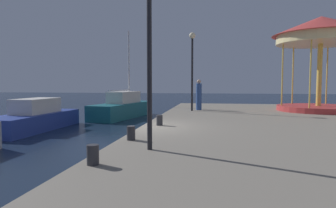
% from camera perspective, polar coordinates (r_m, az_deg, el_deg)
% --- Properties ---
extents(ground_plane, '(120.00, 120.00, 0.00)m').
position_cam_1_polar(ground_plane, '(11.38, -5.05, -8.21)').
color(ground_plane, '#162338').
extents(motorboat_blue, '(2.13, 5.84, 1.62)m').
position_cam_1_polar(motorboat_blue, '(16.69, -24.40, -2.53)').
color(motorboat_blue, navy).
rests_on(motorboat_blue, ground).
extents(sailboat_teal, '(2.97, 6.55, 6.19)m').
position_cam_1_polar(sailboat_teal, '(21.01, -8.73, -0.67)').
color(sailboat_teal, '#19606B').
rests_on(sailboat_teal, ground).
extents(carousel, '(5.39, 5.39, 5.44)m').
position_cam_1_polar(carousel, '(19.39, 27.45, 10.92)').
color(carousel, '#B23333').
rests_on(carousel, quay_dock).
extents(lamp_post_mid_promenade, '(0.36, 0.36, 4.48)m').
position_cam_1_polar(lamp_post_mid_promenade, '(7.23, -3.66, 15.47)').
color(lamp_post_mid_promenade, black).
rests_on(lamp_post_mid_promenade, quay_dock).
extents(lamp_post_far_end, '(0.36, 0.36, 4.54)m').
position_cam_1_polar(lamp_post_far_end, '(17.35, 4.71, 8.89)').
color(lamp_post_far_end, black).
rests_on(lamp_post_far_end, quay_dock).
extents(bollard_south, '(0.24, 0.24, 0.40)m').
position_cam_1_polar(bollard_south, '(8.46, -7.17, -5.59)').
color(bollard_south, '#2D2D33').
rests_on(bollard_south, quay_dock).
extents(bollard_north, '(0.24, 0.24, 0.40)m').
position_cam_1_polar(bollard_north, '(11.29, -1.65, -3.15)').
color(bollard_north, '#2D2D33').
rests_on(bollard_north, quay_dock).
extents(bollard_center, '(0.24, 0.24, 0.40)m').
position_cam_1_polar(bollard_center, '(6.09, -14.35, -9.50)').
color(bollard_center, '#2D2D33').
rests_on(bollard_center, quay_dock).
extents(person_mid_promenade, '(0.34, 0.34, 1.84)m').
position_cam_1_polar(person_mid_promenade, '(17.88, 5.99, 1.61)').
color(person_mid_promenade, '#2D4C8C').
rests_on(person_mid_promenade, quay_dock).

